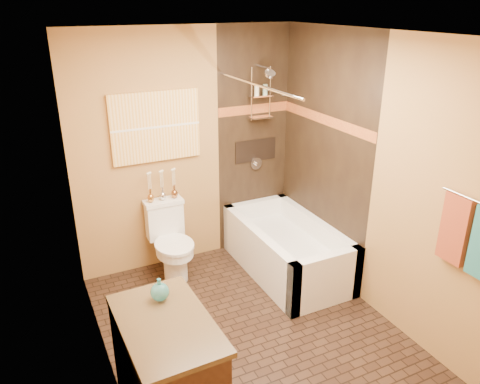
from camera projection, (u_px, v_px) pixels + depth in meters
floor at (252, 332)px, 4.12m from camera, size 3.00×3.00×0.00m
wall_left at (96, 234)px, 3.16m from camera, size 0.02×3.00×2.50m
wall_right at (374, 179)px, 4.13m from camera, size 0.02×3.00×2.50m
wall_back at (187, 151)px, 4.89m from camera, size 2.40×0.02×2.50m
wall_front at (389, 308)px, 2.40m from camera, size 2.40×0.02×2.50m
ceiling at (256, 34)px, 3.17m from camera, size 3.00×3.00×0.00m
alcove_tile_back at (253, 142)px, 5.19m from camera, size 0.85×0.01×2.50m
alcove_tile_right at (323, 155)px, 4.75m from camera, size 0.01×1.50×2.50m
mosaic_band_back at (254, 109)px, 5.04m from camera, size 0.85×0.01×0.10m
mosaic_band_right at (325, 120)px, 4.60m from camera, size 0.01×1.50×0.10m
alcove_niche at (256, 150)px, 5.24m from camera, size 0.50×0.01×0.25m
shower_fixtures at (261, 106)px, 4.95m from camera, size 0.24×0.33×1.16m
curtain_rod at (255, 84)px, 4.13m from camera, size 0.03×1.55×0.03m
towel_bar at (476, 202)px, 3.16m from camera, size 0.02×0.55×0.02m
towel_rust at (455, 229)px, 3.37m from camera, size 0.05×0.22×0.52m
sunset_painting at (156, 127)px, 4.62m from camera, size 0.90×0.04×0.70m
vanity_mirror at (111, 235)px, 2.61m from camera, size 0.01×1.00×0.90m
bathtub at (286, 252)px, 4.98m from camera, size 0.80×1.50×0.55m
toilet at (171, 241)px, 4.84m from camera, size 0.40×0.59×0.79m
vanity at (168, 371)px, 3.13m from camera, size 0.58×0.93×0.81m
teal_bottle at (160, 290)px, 3.16m from camera, size 0.15×0.15×0.20m
bud_vases at (162, 185)px, 4.77m from camera, size 0.32×0.07×0.32m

